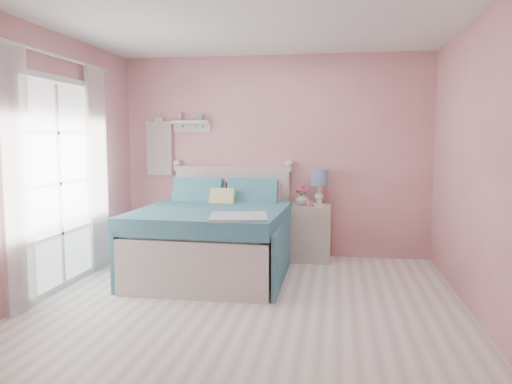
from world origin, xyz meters
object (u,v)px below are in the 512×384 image
(bed, at_px, (215,238))
(table_lamp, at_px, (319,180))
(vase, at_px, (302,198))
(teacup, at_px, (310,204))
(nightstand, at_px, (311,233))

(bed, distance_m, table_lamp, 1.55)
(vase, bearing_deg, teacup, -53.58)
(nightstand, relative_size, teacup, 7.77)
(vase, bearing_deg, nightstand, 1.00)
(table_lamp, relative_size, teacup, 4.91)
(teacup, bearing_deg, bed, -149.90)
(bed, height_order, nightstand, bed)
(bed, height_order, teacup, bed)
(nightstand, height_order, vase, vase)
(table_lamp, distance_m, vase, 0.32)
(table_lamp, xyz_separation_m, teacup, (-0.10, -0.24, -0.27))
(bed, relative_size, vase, 12.31)
(nightstand, bearing_deg, vase, -179.00)
(bed, bearing_deg, vase, 41.12)
(nightstand, xyz_separation_m, table_lamp, (0.09, 0.09, 0.66))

